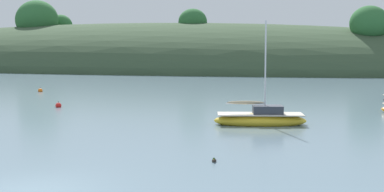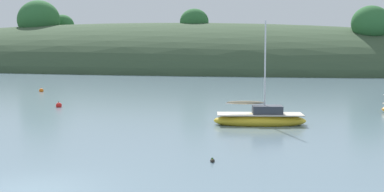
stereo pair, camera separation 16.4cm
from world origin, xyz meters
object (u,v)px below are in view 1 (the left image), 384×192
mooring_buoy_inner (40,91)px  duck_lone_left (214,160)px  mooring_buoy_outer (58,106)px  sailboat_yellow_far (261,119)px

mooring_buoy_inner → duck_lone_left: size_ratio=1.27×
mooring_buoy_outer → duck_lone_left: 21.81m
sailboat_yellow_far → mooring_buoy_outer: size_ratio=11.43×
duck_lone_left → mooring_buoy_inner: bearing=130.9°
mooring_buoy_outer → sailboat_yellow_far: bearing=-17.7°
mooring_buoy_outer → duck_lone_left: bearing=-45.6°
mooring_buoy_inner → duck_lone_left: (23.40, -26.97, -0.07)m
duck_lone_left → sailboat_yellow_far: bearing=88.0°
sailboat_yellow_far → mooring_buoy_outer: bearing=162.3°
duck_lone_left → mooring_buoy_outer: bearing=134.4°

